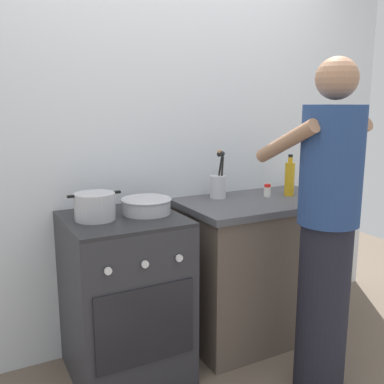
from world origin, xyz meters
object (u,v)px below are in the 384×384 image
(pot, at_px, (95,206))
(spice_bottle, at_px, (267,191))
(stove_range, at_px, (125,297))
(oil_bottle, at_px, (290,178))
(utensil_crock, at_px, (218,184))
(mixing_bowl, at_px, (146,205))
(person, at_px, (327,231))

(pot, xyz_separation_m, spice_bottle, (1.13, 0.04, -0.03))
(stove_range, height_order, oil_bottle, oil_bottle)
(stove_range, relative_size, pot, 3.29)
(spice_bottle, relative_size, oil_bottle, 0.30)
(utensil_crock, bearing_deg, oil_bottle, -19.37)
(pot, height_order, mixing_bowl, pot)
(stove_range, relative_size, oil_bottle, 3.38)
(spice_bottle, xyz_separation_m, oil_bottle, (0.15, -0.04, 0.07))
(utensil_crock, relative_size, person, 0.18)
(mixing_bowl, bearing_deg, person, -40.30)
(mixing_bowl, relative_size, oil_bottle, 1.03)
(mixing_bowl, distance_m, person, 0.94)
(pot, relative_size, utensil_crock, 0.91)
(stove_range, bearing_deg, person, -35.00)
(mixing_bowl, bearing_deg, stove_range, -176.66)
(stove_range, height_order, pot, pot)
(utensil_crock, bearing_deg, spice_bottle, -21.58)
(pot, bearing_deg, oil_bottle, 0.14)
(oil_bottle, height_order, person, person)
(mixing_bowl, distance_m, utensil_crock, 0.57)
(utensil_crock, relative_size, oil_bottle, 1.14)
(stove_range, bearing_deg, oil_bottle, 0.72)
(oil_bottle, bearing_deg, pot, -179.86)
(pot, xyz_separation_m, person, (1.00, -0.61, -0.11))
(mixing_bowl, bearing_deg, utensil_crock, 16.32)
(pot, bearing_deg, utensil_crock, 10.79)
(spice_bottle, xyz_separation_m, person, (-0.13, -0.65, -0.08))
(spice_bottle, bearing_deg, oil_bottle, -14.67)
(oil_bottle, xyz_separation_m, person, (-0.27, -0.61, -0.15))
(pot, height_order, oil_bottle, oil_bottle)
(stove_range, relative_size, spice_bottle, 11.23)
(mixing_bowl, relative_size, person, 0.16)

